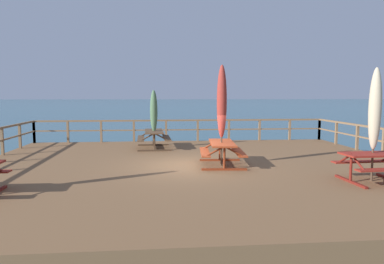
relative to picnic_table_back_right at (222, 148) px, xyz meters
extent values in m
plane|color=#2D5B6B|center=(-0.89, 0.09, -1.41)|extent=(600.00, 600.00, 0.00)
cube|color=brown|center=(-0.89, 0.09, -0.98)|extent=(14.58, 12.78, 0.85)
cube|color=brown|center=(-0.89, 6.33, 0.49)|extent=(14.28, 0.09, 0.08)
cube|color=brown|center=(-0.89, 6.33, 0.02)|extent=(14.28, 0.07, 0.06)
cube|color=brown|center=(-8.03, 6.33, -0.03)|extent=(0.10, 0.10, 1.05)
cube|color=brown|center=(-6.44, 6.33, -0.03)|extent=(0.10, 0.10, 1.05)
cube|color=brown|center=(-4.85, 6.33, -0.03)|extent=(0.10, 0.10, 1.05)
cube|color=brown|center=(-3.27, 6.33, -0.03)|extent=(0.10, 0.10, 1.05)
cube|color=brown|center=(-1.68, 6.33, -0.03)|extent=(0.10, 0.10, 1.05)
cube|color=brown|center=(-0.09, 6.33, -0.03)|extent=(0.10, 0.10, 1.05)
cube|color=brown|center=(1.49, 6.33, -0.03)|extent=(0.10, 0.10, 1.05)
cube|color=brown|center=(3.08, 6.33, -0.03)|extent=(0.10, 0.10, 1.05)
cube|color=brown|center=(4.67, 6.33, -0.03)|extent=(0.10, 0.10, 1.05)
cube|color=brown|center=(6.25, 6.33, -0.03)|extent=(0.10, 0.10, 1.05)
cube|color=brown|center=(-8.03, 2.77, -0.03)|extent=(0.10, 0.10, 1.05)
cube|color=brown|center=(-8.03, 4.55, -0.03)|extent=(0.10, 0.10, 1.05)
cube|color=brown|center=(-8.03, 6.33, -0.03)|extent=(0.10, 0.10, 1.05)
cube|color=brown|center=(6.25, 0.99, -0.03)|extent=(0.10, 0.10, 1.05)
cube|color=brown|center=(6.25, 2.77, -0.03)|extent=(0.10, 0.10, 1.05)
cube|color=brown|center=(6.25, 4.55, -0.03)|extent=(0.10, 0.10, 1.05)
cube|color=brown|center=(6.25, 6.33, -0.03)|extent=(0.10, 0.10, 1.05)
cube|color=#993819|center=(0.00, 0.00, 0.18)|extent=(0.93, 2.04, 0.05)
cube|color=#993819|center=(0.56, -0.05, -0.12)|extent=(0.45, 2.00, 0.04)
cube|color=#993819|center=(-0.56, 0.05, -0.12)|extent=(0.45, 2.00, 0.04)
cube|color=maroon|center=(-0.07, -0.81, -0.53)|extent=(1.40, 0.20, 0.06)
cylinder|color=maroon|center=(-0.07, -0.81, -0.19)|extent=(0.07, 0.07, 0.74)
cylinder|color=maroon|center=(0.21, -0.83, 0.03)|extent=(0.63, 0.11, 0.37)
cylinder|color=maroon|center=(-0.35, -0.78, 0.03)|extent=(0.63, 0.11, 0.37)
cube|color=maroon|center=(0.07, 0.81, -0.53)|extent=(1.40, 0.20, 0.06)
cylinder|color=maroon|center=(0.07, 0.81, -0.19)|extent=(0.07, 0.07, 0.74)
cylinder|color=maroon|center=(0.35, 0.78, 0.03)|extent=(0.63, 0.11, 0.37)
cylinder|color=maroon|center=(-0.21, 0.83, 0.03)|extent=(0.63, 0.11, 0.37)
cube|color=maroon|center=(3.59, -2.61, 0.18)|extent=(1.67, 0.84, 0.05)
cube|color=maroon|center=(3.56, -2.05, -0.12)|extent=(1.65, 0.36, 0.04)
cube|color=maroon|center=(2.95, -2.64, -0.53)|extent=(0.15, 1.40, 0.06)
cylinder|color=maroon|center=(2.95, -2.64, -0.19)|extent=(0.07, 0.07, 0.74)
cylinder|color=maroon|center=(2.97, -2.92, 0.03)|extent=(0.09, 0.63, 0.37)
cylinder|color=maroon|center=(2.94, -2.36, 0.03)|extent=(0.09, 0.63, 0.37)
cube|color=brown|center=(-2.26, 4.08, 0.18)|extent=(0.83, 2.11, 0.05)
cube|color=brown|center=(-1.70, 4.10, -0.12)|extent=(0.36, 2.09, 0.04)
cube|color=brown|center=(-2.82, 4.06, -0.12)|extent=(0.36, 2.09, 0.04)
cube|color=#432F1F|center=(-2.23, 3.22, -0.53)|extent=(1.40, 0.13, 0.06)
cylinder|color=#432F1F|center=(-2.23, 3.22, -0.19)|extent=(0.07, 0.07, 0.74)
cylinder|color=#432F1F|center=(-1.95, 3.23, 0.03)|extent=(0.63, 0.08, 0.37)
cylinder|color=#432F1F|center=(-2.51, 3.21, 0.03)|extent=(0.63, 0.08, 0.37)
cube|color=#432F1F|center=(-2.29, 4.94, -0.53)|extent=(1.40, 0.13, 0.06)
cylinder|color=#432F1F|center=(-2.29, 4.94, -0.19)|extent=(0.07, 0.07, 0.74)
cylinder|color=#432F1F|center=(-2.01, 4.95, 0.03)|extent=(0.63, 0.08, 0.37)
cylinder|color=#432F1F|center=(-2.57, 4.93, 0.03)|extent=(0.63, 0.08, 0.37)
cylinder|color=#4C3828|center=(-0.03, -0.07, 0.98)|extent=(0.06, 0.06, 3.08)
ellipsoid|color=#A33328|center=(-0.03, -0.07, 1.53)|extent=(0.32, 0.32, 2.34)
cylinder|color=maroon|center=(-0.03, -0.07, 1.35)|extent=(0.21, 0.21, 0.05)
cone|color=#4C3828|center=(-0.03, -0.07, 2.59)|extent=(0.10, 0.10, 0.14)
cylinder|color=#4C3828|center=(3.61, -2.53, 0.87)|extent=(0.06, 0.06, 2.85)
ellipsoid|color=#CCB793|center=(3.61, -2.53, 1.37)|extent=(0.32, 0.32, 2.17)
cylinder|color=#7A6E58|center=(3.61, -2.53, 1.21)|extent=(0.21, 0.21, 0.05)
cone|color=#4C3828|center=(3.61, -2.53, 2.36)|extent=(0.10, 0.10, 0.14)
cylinder|color=#4C3828|center=(-2.25, 4.05, 0.63)|extent=(0.06, 0.06, 2.38)
ellipsoid|color=#4C704C|center=(-2.25, 4.05, 1.05)|extent=(0.32, 0.32, 1.81)
cylinder|color=#2D432D|center=(-2.25, 4.05, 0.92)|extent=(0.21, 0.21, 0.05)
cone|color=#4C3828|center=(-2.25, 4.05, 1.89)|extent=(0.10, 0.10, 0.14)
camera|label=1|loc=(-2.08, -11.46, 1.72)|focal=33.57mm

